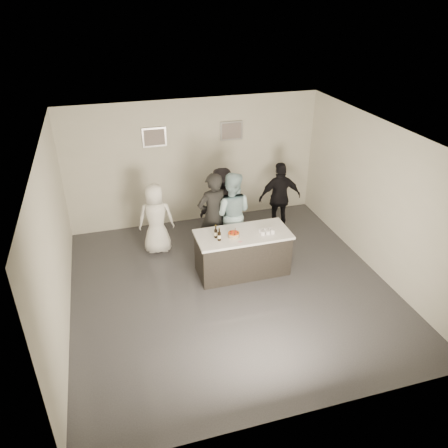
# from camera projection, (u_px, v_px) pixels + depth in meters

# --- Properties ---
(floor) EXTENTS (6.00, 6.00, 0.00)m
(floor) POSITION_uv_depth(u_px,v_px,m) (231.00, 288.00, 8.49)
(floor) COLOR #3D3D42
(floor) RESTS_ON ground
(ceiling) EXTENTS (6.00, 6.00, 0.00)m
(ceiling) POSITION_uv_depth(u_px,v_px,m) (233.00, 138.00, 7.05)
(ceiling) COLOR white
(wall_back) EXTENTS (6.00, 0.04, 3.00)m
(wall_back) POSITION_uv_depth(u_px,v_px,m) (194.00, 162.00, 10.30)
(wall_back) COLOR beige
(wall_back) RESTS_ON ground
(wall_front) EXTENTS (6.00, 0.04, 3.00)m
(wall_front) POSITION_uv_depth(u_px,v_px,m) (305.00, 332.00, 5.24)
(wall_front) COLOR beige
(wall_front) RESTS_ON ground
(wall_left) EXTENTS (0.04, 6.00, 3.00)m
(wall_left) POSITION_uv_depth(u_px,v_px,m) (54.00, 244.00, 7.03)
(wall_left) COLOR beige
(wall_left) RESTS_ON ground
(wall_right) EXTENTS (0.04, 6.00, 3.00)m
(wall_right) POSITION_uv_depth(u_px,v_px,m) (379.00, 199.00, 8.51)
(wall_right) COLOR beige
(wall_right) RESTS_ON ground
(picture_left) EXTENTS (0.54, 0.04, 0.44)m
(picture_left) POSITION_uv_depth(u_px,v_px,m) (154.00, 137.00, 9.72)
(picture_left) COLOR #B2B2B7
(picture_left) RESTS_ON wall_back
(picture_right) EXTENTS (0.54, 0.04, 0.44)m
(picture_right) POSITION_uv_depth(u_px,v_px,m) (231.00, 131.00, 10.16)
(picture_right) COLOR #B2B2B7
(picture_right) RESTS_ON wall_back
(bar_counter) EXTENTS (1.86, 0.86, 0.90)m
(bar_counter) POSITION_uv_depth(u_px,v_px,m) (242.00, 253.00, 8.76)
(bar_counter) COLOR white
(bar_counter) RESTS_ON ground
(cake) EXTENTS (0.22, 0.22, 0.08)m
(cake) POSITION_uv_depth(u_px,v_px,m) (234.00, 235.00, 8.41)
(cake) COLOR orange
(cake) RESTS_ON bar_counter
(beer_bottle_a) EXTENTS (0.07, 0.07, 0.26)m
(beer_bottle_a) POSITION_uv_depth(u_px,v_px,m) (216.00, 232.00, 8.34)
(beer_bottle_a) COLOR black
(beer_bottle_a) RESTS_ON bar_counter
(beer_bottle_b) EXTENTS (0.07, 0.07, 0.26)m
(beer_bottle_b) POSITION_uv_depth(u_px,v_px,m) (219.00, 234.00, 8.25)
(beer_bottle_b) COLOR black
(beer_bottle_b) RESTS_ON bar_counter
(tumbler_cluster) EXTENTS (0.30, 0.19, 0.08)m
(tumbler_cluster) POSITION_uv_depth(u_px,v_px,m) (267.00, 231.00, 8.55)
(tumbler_cluster) COLOR #BF5D12
(tumbler_cluster) RESTS_ON bar_counter
(candles) EXTENTS (0.24, 0.08, 0.01)m
(candles) POSITION_uv_depth(u_px,v_px,m) (237.00, 242.00, 8.25)
(candles) COLOR pink
(candles) RESTS_ON bar_counter
(person_main_black) EXTENTS (0.77, 0.59, 1.90)m
(person_main_black) POSITION_uv_depth(u_px,v_px,m) (213.00, 216.00, 9.09)
(person_main_black) COLOR black
(person_main_black) RESTS_ON ground
(person_main_blue) EXTENTS (1.10, 0.99, 1.84)m
(person_main_blue) POSITION_uv_depth(u_px,v_px,m) (231.00, 213.00, 9.26)
(person_main_blue) COLOR #9BC0CB
(person_main_blue) RESTS_ON ground
(person_guest_left) EXTENTS (0.83, 0.60, 1.58)m
(person_guest_left) POSITION_uv_depth(u_px,v_px,m) (156.00, 219.00, 9.32)
(person_guest_left) COLOR white
(person_guest_left) RESTS_ON ground
(person_guest_right) EXTENTS (1.03, 0.49, 1.70)m
(person_guest_right) POSITION_uv_depth(u_px,v_px,m) (280.00, 198.00, 10.11)
(person_guest_right) COLOR black
(person_guest_right) RESTS_ON ground
(person_guest_back) EXTENTS (1.13, 0.74, 1.64)m
(person_guest_back) POSITION_uv_depth(u_px,v_px,m) (222.00, 202.00, 9.96)
(person_guest_back) COLOR black
(person_guest_back) RESTS_ON ground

